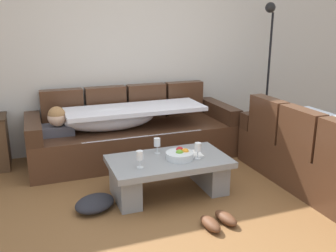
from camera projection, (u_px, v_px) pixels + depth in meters
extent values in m
plane|color=brown|center=(193.00, 214.00, 3.40)|extent=(14.00, 14.00, 0.00)
cube|color=beige|center=(129.00, 48.00, 4.96)|extent=(9.00, 0.10, 2.70)
cube|color=#492C1B|center=(135.00, 142.00, 4.75)|extent=(2.59, 0.92, 0.42)
cube|color=#492C1B|center=(62.00, 108.00, 4.68)|extent=(0.53, 0.16, 0.46)
cube|color=#492C1B|center=(106.00, 104.00, 4.87)|extent=(0.53, 0.16, 0.46)
cube|color=#492C1B|center=(146.00, 101.00, 5.06)|extent=(0.53, 0.16, 0.46)
cube|color=#492C1B|center=(184.00, 98.00, 5.25)|extent=(0.53, 0.16, 0.46)
cube|color=#3A2316|center=(33.00, 128.00, 4.25)|extent=(0.18, 0.92, 0.20)
cube|color=#3A2316|center=(219.00, 111.00, 5.07)|extent=(0.18, 0.92, 0.20)
cube|color=#4C4C56|center=(58.00, 130.00, 4.35)|extent=(0.36, 0.28, 0.11)
sphere|color=beige|center=(57.00, 118.00, 4.27)|extent=(0.21, 0.21, 0.21)
sphere|color=#9E7042|center=(57.00, 115.00, 4.26)|extent=(0.20, 0.20, 0.20)
ellipsoid|color=silver|center=(110.00, 119.00, 4.50)|extent=(1.10, 0.44, 0.28)
cube|color=silver|center=(136.00, 109.00, 4.56)|extent=(1.70, 0.60, 0.05)
cube|color=silver|center=(145.00, 151.00, 4.35)|extent=(1.44, 0.04, 0.38)
cube|color=#492C1B|center=(326.00, 167.00, 3.93)|extent=(0.92, 2.03, 0.42)
cube|color=#492C1B|center=(301.00, 132.00, 3.68)|extent=(0.16, 0.52, 0.46)
cube|color=#492C1B|center=(268.00, 118.00, 4.18)|extent=(0.16, 0.52, 0.46)
cube|color=#3A2316|center=(275.00, 118.00, 4.68)|extent=(0.92, 0.18, 0.20)
ellipsoid|color=silver|center=(336.00, 137.00, 3.82)|extent=(0.44, 1.10, 0.28)
cube|color=silver|center=(336.00, 126.00, 3.83)|extent=(0.60, 1.54, 0.05)
cube|color=gray|center=(169.00, 161.00, 3.72)|extent=(1.20, 0.68, 0.06)
cube|color=gray|center=(125.00, 186.00, 3.62)|extent=(0.20, 0.54, 0.32)
cube|color=gray|center=(209.00, 172.00, 3.93)|extent=(0.20, 0.54, 0.32)
cylinder|color=silver|center=(180.00, 156.00, 3.70)|extent=(0.28, 0.28, 0.07)
sphere|color=#5F9D2A|center=(180.00, 153.00, 3.69)|extent=(0.08, 0.08, 0.08)
sphere|color=#AA1D1E|center=(180.00, 150.00, 3.77)|extent=(0.08, 0.08, 0.08)
sphere|color=orange|center=(185.00, 152.00, 3.72)|extent=(0.08, 0.08, 0.08)
cylinder|color=silver|center=(140.00, 167.00, 3.49)|extent=(0.06, 0.06, 0.01)
cylinder|color=silver|center=(140.00, 163.00, 3.48)|extent=(0.01, 0.01, 0.07)
cylinder|color=silver|center=(140.00, 155.00, 3.46)|extent=(0.07, 0.07, 0.08)
cylinder|color=silver|center=(198.00, 158.00, 3.72)|extent=(0.06, 0.06, 0.01)
cylinder|color=silver|center=(198.00, 154.00, 3.70)|extent=(0.01, 0.01, 0.07)
cylinder|color=silver|center=(198.00, 147.00, 3.68)|extent=(0.07, 0.07, 0.08)
cylinder|color=silver|center=(157.00, 153.00, 3.86)|extent=(0.06, 0.06, 0.01)
cylinder|color=silver|center=(157.00, 149.00, 3.85)|extent=(0.01, 0.01, 0.07)
cylinder|color=silver|center=(157.00, 142.00, 3.82)|extent=(0.07, 0.07, 0.08)
cube|color=white|center=(188.00, 154.00, 3.82)|extent=(0.30, 0.24, 0.01)
cylinder|color=black|center=(264.00, 136.00, 5.65)|extent=(0.28, 0.28, 0.02)
cylinder|color=black|center=(268.00, 77.00, 5.39)|extent=(0.03, 0.03, 1.80)
sphere|color=black|center=(270.00, 8.00, 5.00)|extent=(0.14, 0.14, 0.14)
ellipsoid|color=#59331E|center=(210.00, 224.00, 3.16)|extent=(0.14, 0.28, 0.09)
ellipsoid|color=#59331E|center=(226.00, 218.00, 3.25)|extent=(0.16, 0.29, 0.09)
ellipsoid|color=#232328|center=(95.00, 203.00, 3.48)|extent=(0.51, 0.49, 0.12)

